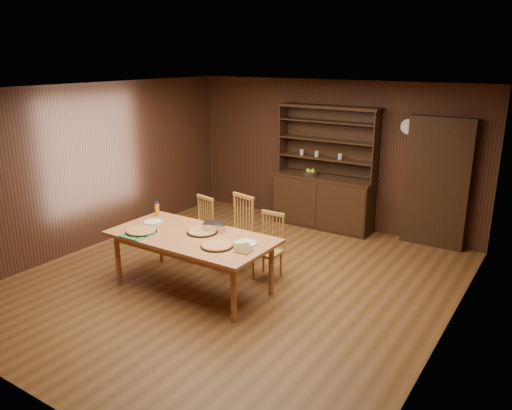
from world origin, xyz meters
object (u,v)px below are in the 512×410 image
Objects in this scene: chair_center at (239,229)px; chair_left at (201,226)px; chair_right at (270,243)px; china_hutch at (324,195)px; dining_table at (192,240)px; juice_bottle at (157,209)px.

chair_left is at bearing -165.29° from chair_center.
chair_right is (1.24, -0.02, -0.02)m from chair_left.
china_hutch is 3.25m from dining_table.
chair_center is (0.68, 0.02, 0.07)m from chair_left.
dining_table is 1.05m from juice_bottle.
chair_right is at bearing -82.50° from china_hutch.
chair_right is 1.74m from juice_bottle.
chair_center is 5.19× the size of juice_bottle.
chair_right is at bearing 17.52° from juice_bottle.
dining_table is 2.37× the size of chair_right.
chair_left reaches higher than dining_table.
chair_left is at bearing 122.76° from dining_table.
china_hutch is at bearing 65.31° from juice_bottle.
chair_center reaches higher than chair_right.
chair_left is at bearing 54.29° from juice_bottle.
china_hutch reaches higher than chair_left.
china_hutch is 2.50m from chair_left.
dining_table is 0.94m from chair_center.
china_hutch reaches higher than juice_bottle.
juice_bottle reaches higher than chair_right.
dining_table is at bearing -44.71° from chair_left.
chair_center is at bearing 175.28° from chair_right.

